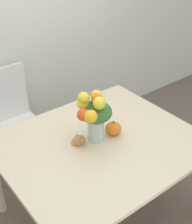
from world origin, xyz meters
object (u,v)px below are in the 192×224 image
(pumpkin, at_px, (113,128))
(turkey_figurine, at_px, (78,139))
(flower_vase, at_px, (94,115))
(dining_chair_near_window, at_px, (16,120))

(pumpkin, height_order, turkey_figurine, pumpkin)
(flower_vase, xyz_separation_m, turkey_figurine, (-0.12, 0.04, -0.18))
(pumpkin, bearing_deg, turkey_figurine, 166.93)
(turkey_figurine, bearing_deg, flower_vase, -17.92)
(turkey_figurine, height_order, dining_chair_near_window, dining_chair_near_window)
(dining_chair_near_window, bearing_deg, flower_vase, -77.54)
(pumpkin, distance_m, turkey_figurine, 0.28)
(pumpkin, relative_size, dining_chair_near_window, 0.12)
(flower_vase, distance_m, dining_chair_near_window, 1.07)
(turkey_figurine, xyz_separation_m, dining_chair_near_window, (-0.08, 0.91, -0.28))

